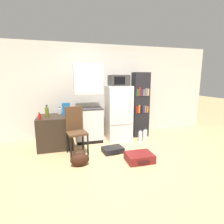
# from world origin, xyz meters

# --- Properties ---
(ground_plane) EXTENTS (24.00, 24.00, 0.00)m
(ground_plane) POSITION_xyz_m (0.00, 0.00, 0.00)
(ground_plane) COLOR tan
(wall_back) EXTENTS (6.40, 0.10, 2.59)m
(wall_back) POSITION_xyz_m (0.20, 2.00, 1.29)
(wall_back) COLOR silver
(wall_back) RESTS_ON ground_plane
(side_table) EXTENTS (0.79, 0.77, 0.76)m
(side_table) POSITION_xyz_m (-1.35, 1.21, 0.38)
(side_table) COLOR #2D2319
(side_table) RESTS_ON ground_plane
(kitchen_hutch) EXTENTS (0.70, 0.48, 1.98)m
(kitchen_hutch) POSITION_xyz_m (-0.52, 1.37, 0.93)
(kitchen_hutch) COLOR white
(kitchen_hutch) RESTS_ON ground_plane
(refrigerator) EXTENTS (0.62, 0.62, 1.45)m
(refrigerator) POSITION_xyz_m (0.27, 1.30, 0.72)
(refrigerator) COLOR white
(refrigerator) RESTS_ON ground_plane
(microwave) EXTENTS (0.48, 0.45, 0.28)m
(microwave) POSITION_xyz_m (0.27, 1.30, 1.58)
(microwave) COLOR #333333
(microwave) RESTS_ON refrigerator
(bookshelf) EXTENTS (0.45, 0.31, 1.80)m
(bookshelf) POSITION_xyz_m (0.96, 1.45, 0.90)
(bookshelf) COLOR black
(bookshelf) RESTS_ON ground_plane
(bottle_olive_oil) EXTENTS (0.08, 0.08, 0.28)m
(bottle_olive_oil) POSITION_xyz_m (-1.50, 1.15, 0.88)
(bottle_olive_oil) COLOR #566619
(bottle_olive_oil) RESTS_ON side_table
(bottle_ketchup_red) EXTENTS (0.06, 0.06, 0.15)m
(bottle_ketchup_red) POSITION_xyz_m (-1.64, 0.94, 0.82)
(bottle_ketchup_red) COLOR #AD1914
(bottle_ketchup_red) RESTS_ON side_table
(bottle_clear_short) EXTENTS (0.08, 0.08, 0.18)m
(bottle_clear_short) POSITION_xyz_m (-1.23, 1.44, 0.83)
(bottle_clear_short) COLOR silver
(bottle_clear_short) RESTS_ON side_table
(cereal_box) EXTENTS (0.19, 0.07, 0.30)m
(cereal_box) POSITION_xyz_m (-1.08, 1.27, 0.91)
(cereal_box) COLOR #1E66A8
(cereal_box) RESTS_ON side_table
(chair) EXTENTS (0.47, 0.47, 1.03)m
(chair) POSITION_xyz_m (-0.90, 0.72, 0.60)
(chair) COLOR black
(chair) RESTS_ON ground_plane
(suitcase_large_flat) EXTENTS (0.49, 0.39, 0.12)m
(suitcase_large_flat) POSITION_xyz_m (-0.11, 0.51, 0.06)
(suitcase_large_flat) COLOR black
(suitcase_large_flat) RESTS_ON ground_plane
(suitcase_small_flat) EXTENTS (0.54, 0.44, 0.17)m
(suitcase_small_flat) POSITION_xyz_m (0.28, -0.06, 0.08)
(suitcase_small_flat) COLOR maroon
(suitcase_small_flat) RESTS_ON ground_plane
(handbag) EXTENTS (0.36, 0.20, 0.33)m
(handbag) POSITION_xyz_m (-0.88, 0.08, 0.12)
(handbag) COLOR #33190F
(handbag) RESTS_ON ground_plane
(water_bottle_front) EXTENTS (0.09, 0.09, 0.31)m
(water_bottle_front) POSITION_xyz_m (1.00, 1.13, 0.13)
(water_bottle_front) COLOR silver
(water_bottle_front) RESTS_ON ground_plane
(water_bottle_middle) EXTENTS (0.08, 0.08, 0.34)m
(water_bottle_middle) POSITION_xyz_m (0.90, 1.01, 0.14)
(water_bottle_middle) COLOR silver
(water_bottle_middle) RESTS_ON ground_plane
(water_bottle_back) EXTENTS (0.10, 0.10, 0.34)m
(water_bottle_back) POSITION_xyz_m (0.77, 0.97, 0.14)
(water_bottle_back) COLOR silver
(water_bottle_back) RESTS_ON ground_plane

